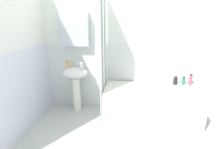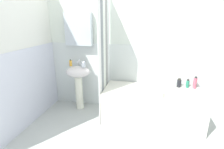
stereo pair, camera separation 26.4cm
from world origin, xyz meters
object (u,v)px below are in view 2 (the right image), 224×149
sink (78,78)px  lotion_bottle (195,83)px  towel_folded (151,92)px  conditioner_bottle (179,83)px  soap_dispenser (71,63)px  bathtub (151,106)px  toothbrush_cup (83,64)px  shampoo_bottle (188,84)px

sink → lotion_bottle: bearing=2.7°
towel_folded → lotion_bottle: bearing=29.8°
sink → conditioner_bottle: sink is taller
soap_dispenser → bathtub: bearing=-5.6°
toothbrush_cup → sink: bearing=169.4°
shampoo_bottle → towel_folded: 0.72m
soap_dispenser → towel_folded: bearing=-12.1°
bathtub → conditioner_bottle: 0.60m
shampoo_bottle → conditioner_bottle: size_ratio=0.98×
sink → towel_folded: size_ratio=2.35×
soap_dispenser → shampoo_bottle: size_ratio=0.87×
towel_folded → shampoo_bottle: bearing=35.0°
toothbrush_cup → bathtub: size_ratio=0.06×
sink → shampoo_bottle: 1.88m
sink → bathtub: bearing=-6.2°
shampoo_bottle → lotion_bottle: bearing=-8.2°
shampoo_bottle → towel_folded: bearing=-145.0°
toothbrush_cup → bathtub: toothbrush_cup is taller
sink → conditioner_bottle: size_ratio=5.54×
bathtub → conditioner_bottle: (0.43, 0.25, 0.34)m
toothbrush_cup → bathtub: 1.34m
sink → shampoo_bottle: bearing=3.4°
bathtub → towel_folded: 0.35m
conditioner_bottle → lotion_bottle: bearing=-2.4°
lotion_bottle → shampoo_bottle: lotion_bottle is taller
soap_dispenser → towel_folded: 1.47m
soap_dispenser → shampoo_bottle: bearing=3.2°
sink → conditioner_bottle: 1.74m
toothbrush_cup → lotion_bottle: (1.86, 0.12, -0.24)m
shampoo_bottle → soap_dispenser: bearing=-176.8°
bathtub → shampoo_bottle: bearing=24.2°
soap_dispenser → bathtub: 1.57m
conditioner_bottle → towel_folded: 0.61m
bathtub → lotion_bottle: 0.80m
shampoo_bottle → conditioner_bottle: (-0.14, -0.01, 0.00)m
lotion_bottle → conditioner_bottle: lotion_bottle is taller
soap_dispenser → conditioner_bottle: soap_dispenser is taller
sink → lotion_bottle: size_ratio=4.08×
toothbrush_cup → towel_folded: (1.16, -0.28, -0.29)m
lotion_bottle → shampoo_bottle: (-0.11, 0.02, -0.03)m
soap_dispenser → conditioner_bottle: bearing=3.3°
bathtub → towel_folded: bearing=-100.1°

